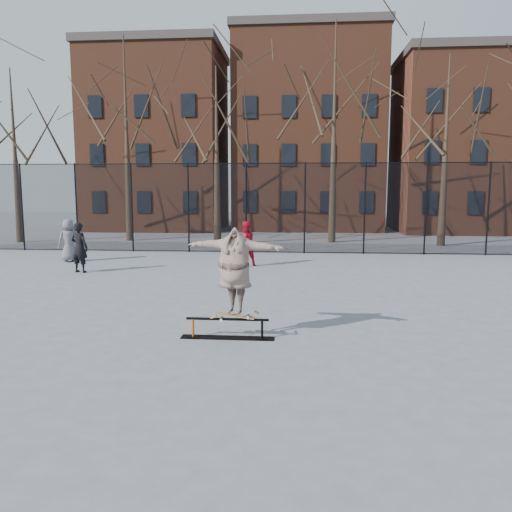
# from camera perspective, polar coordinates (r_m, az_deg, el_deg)

# --- Properties ---
(ground) EXTENTS (100.00, 100.00, 0.00)m
(ground) POSITION_cam_1_polar(r_m,az_deg,el_deg) (9.58, -0.96, -9.65)
(ground) COLOR slate
(skate_rail) EXTENTS (1.81, 0.28, 0.40)m
(skate_rail) POSITION_cam_1_polar(r_m,az_deg,el_deg) (9.71, -3.28, -8.46)
(skate_rail) COLOR black
(skate_rail) RESTS_ON ground
(skateboard) EXTENTS (0.81, 0.19, 0.10)m
(skateboard) POSITION_cam_1_polar(r_m,az_deg,el_deg) (9.62, -2.41, -6.82)
(skateboard) COLOR olive
(skateboard) RESTS_ON skate_rail
(skater) EXTENTS (2.09, 1.00, 1.64)m
(skater) POSITION_cam_1_polar(r_m,az_deg,el_deg) (9.44, -2.44, -1.71)
(skater) COLOR #3E3789
(skater) RESTS_ON skateboard
(bystander_grey) EXTENTS (0.98, 0.94, 1.69)m
(bystander_grey) POSITION_cam_1_polar(r_m,az_deg,el_deg) (20.89, -20.60, 1.68)
(bystander_grey) COLOR #5C5B60
(bystander_grey) RESTS_ON ground
(bystander_black) EXTENTS (0.71, 0.55, 1.72)m
(bystander_black) POSITION_cam_1_polar(r_m,az_deg,el_deg) (18.07, -19.53, 0.92)
(bystander_black) COLOR black
(bystander_black) RESTS_ON ground
(bystander_red) EXTENTS (1.02, 0.97, 1.67)m
(bystander_red) POSITION_cam_1_polar(r_m,az_deg,el_deg) (18.44, -1.23, 1.41)
(bystander_red) COLOR red
(bystander_red) RESTS_ON ground
(fence) EXTENTS (34.03, 0.07, 4.00)m
(fence) POSITION_cam_1_polar(r_m,az_deg,el_deg) (22.13, 2.43, 5.62)
(fence) COLOR black
(fence) RESTS_ON ground
(tree_row) EXTENTS (33.66, 7.46, 10.67)m
(tree_row) POSITION_cam_1_polar(r_m,az_deg,el_deg) (26.65, 2.37, 17.42)
(tree_row) COLOR black
(tree_row) RESTS_ON ground
(rowhouses) EXTENTS (29.00, 7.00, 13.00)m
(rowhouses) POSITION_cam_1_polar(r_m,az_deg,el_deg) (35.24, 4.63, 12.91)
(rowhouses) COLOR brown
(rowhouses) RESTS_ON ground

